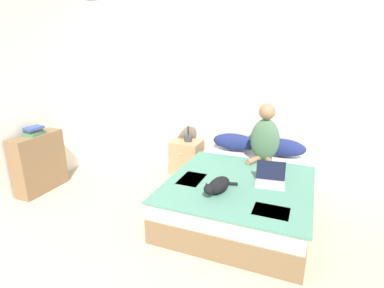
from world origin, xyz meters
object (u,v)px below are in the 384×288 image
Objects in this scene: pillow_far at (282,147)px; laptop_open at (270,179)px; cat_tabby at (218,186)px; bookshelf at (39,163)px; table_lamp at (188,118)px; book_stack_top at (33,131)px; nightstand at (186,157)px; person_sitting at (265,136)px; pillow_near at (234,142)px; bed at (242,194)px.

laptop_open is at bearing -91.30° from pillow_far.
pillow_far is 1.45m from cat_tabby.
cat_tabby is 2.51m from bookshelf.
table_lamp is 2.07m from book_stack_top.
pillow_far is 1.34× the size of cat_tabby.
nightstand is at bearing 38.49° from bookshelf.
pillow_far is at bearing 23.99° from book_stack_top.
pillow_far reaches higher than cat_tabby.
cat_tabby is 0.59× the size of bookshelf.
pillow_far is at bearing 53.19° from person_sitting.
laptop_open is 3.01m from book_stack_top.
bookshelf is at bearing -179.36° from laptop_open.
pillow_near is at bearing 180.00° from pillow_far.
pillow_near is 0.79m from nightstand.
book_stack_top is at bearing -141.46° from nightstand.
bookshelf is at bearing -150.21° from pillow_near.
pillow_near is at bearing 29.79° from bookshelf.
cat_tabby is 1.36× the size of laptop_open.
pillow_near reaches higher than bed.
cat_tabby is at bearing -144.23° from laptop_open.
person_sitting is at bearing 20.82° from book_stack_top.
table_lamp reaches higher than bookshelf.
nightstand is at bearing 140.26° from laptop_open.
person_sitting reaches higher than nightstand.
nightstand is at bearing 169.71° from person_sitting.
person_sitting is 1.18m from table_lamp.
bookshelf is (-1.63, -1.28, -0.47)m from table_lamp.
bed is 3.21× the size of pillow_near.
bed is 2.76m from book_stack_top.
laptop_open reaches higher than nightstand.
bed is 0.98m from pillow_near.
book_stack_top is at bearing -159.18° from person_sitting.
bed is 3.21× the size of pillow_far.
cat_tabby is (-0.48, -1.37, -0.04)m from pillow_far.
person_sitting is 1.31m from nightstand.
laptop_open is (-0.02, -0.95, -0.07)m from pillow_far.
person_sitting reaches higher than table_lamp.
table_lamp is 1.99× the size of book_stack_top.
table_lamp is at bearing 139.53° from laptop_open.
pillow_near is at bearing 111.49° from bed.
nightstand is (-1.05, 0.79, 0.03)m from bed.
cat_tabby is at bearing -55.33° from nightstand.
table_lamp reaches higher than pillow_far.
book_stack_top is (-2.65, -0.48, 0.61)m from bed.
nightstand is 2.12m from book_stack_top.
book_stack_top is at bearing -179.30° from laptop_open.
nightstand is (-0.91, 1.31, -0.28)m from cat_tabby.
bookshelf is at bearing -159.24° from person_sitting.
bookshelf reaches higher than pillow_far.
bookshelf reaches higher than nightstand.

